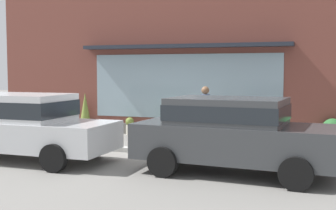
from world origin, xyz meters
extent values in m
plane|color=gray|center=(0.00, 0.00, 0.00)|extent=(60.00, 60.00, 0.00)
cube|color=#B2B2AD|center=(0.00, -0.20, 0.06)|extent=(14.00, 0.24, 0.12)
cube|color=brown|center=(0.00, 3.20, 2.43)|extent=(14.00, 0.36, 4.87)
cube|color=#8CA5B2|center=(0.00, 3.00, 1.65)|extent=(6.37, 0.03, 2.12)
cube|color=#232833|center=(0.00, 2.85, 2.96)|extent=(6.97, 0.56, 0.12)
cube|color=#605E59|center=(0.00, 2.98, 0.18)|extent=(6.77, 0.20, 0.36)
cylinder|color=#4C8C47|center=(0.32, 1.12, 0.03)|extent=(0.34, 0.34, 0.06)
cylinder|color=#4C8C47|center=(0.32, 1.12, 0.41)|extent=(0.23, 0.23, 0.69)
sphere|color=#4C8C47|center=(0.32, 1.12, 0.82)|extent=(0.24, 0.24, 0.24)
cylinder|color=#4C8C47|center=(0.17, 1.12, 0.44)|extent=(0.10, 0.09, 0.09)
cylinder|color=#4C8C47|center=(0.48, 1.12, 0.44)|extent=(0.10, 0.09, 0.09)
cylinder|color=#4C8C47|center=(0.32, 0.97, 0.44)|extent=(0.09, 0.10, 0.09)
cylinder|color=#232328|center=(1.10, 1.44, 0.42)|extent=(0.12, 0.12, 0.85)
cylinder|color=#232328|center=(1.11, 1.61, 0.42)|extent=(0.12, 0.12, 0.85)
cube|color=#475675|center=(1.11, 1.52, 1.17)|extent=(0.22, 0.33, 0.64)
sphere|color=brown|center=(1.11, 1.52, 1.60)|extent=(0.23, 0.23, 0.23)
cylinder|color=#475675|center=(1.10, 1.31, 1.18)|extent=(0.08, 0.08, 0.60)
cylinder|color=#475675|center=(1.12, 1.73, 1.18)|extent=(0.08, 0.08, 0.60)
cube|color=black|center=(1.07, 1.22, 0.90)|extent=(0.11, 0.24, 0.28)
cube|color=#383A3D|center=(2.66, -1.83, 0.69)|extent=(4.38, 2.04, 0.74)
cube|color=#383A3D|center=(2.45, -1.81, 1.31)|extent=(2.46, 1.76, 0.59)
cube|color=#1E2328|center=(2.45, -1.81, 1.31)|extent=(2.50, 1.78, 0.32)
cylinder|color=black|center=(4.05, -1.04, 0.32)|extent=(0.64, 0.23, 0.63)
cylinder|color=black|center=(3.92, -2.81, 0.32)|extent=(0.64, 0.23, 0.63)
cylinder|color=black|center=(1.41, -0.85, 0.32)|extent=(0.64, 0.23, 0.63)
cylinder|color=black|center=(1.28, -2.61, 0.32)|extent=(0.64, 0.23, 0.63)
cube|color=silver|center=(-2.40, -2.06, 0.64)|extent=(4.34, 1.78, 0.66)
cube|color=silver|center=(-2.62, -2.06, 1.27)|extent=(2.39, 1.62, 0.68)
cube|color=#1E2328|center=(-2.62, -2.06, 1.27)|extent=(2.44, 1.64, 0.37)
cylinder|color=black|center=(-1.06, -1.19, 0.31)|extent=(0.62, 0.19, 0.62)
cylinder|color=black|center=(-1.07, -2.96, 0.31)|extent=(0.62, 0.19, 0.62)
cylinder|color=black|center=(-3.73, -1.16, 0.31)|extent=(0.62, 0.19, 0.62)
cylinder|color=#33473D|center=(-3.56, 2.78, 0.19)|extent=(0.41, 0.41, 0.37)
cone|color=olive|center=(-3.56, 2.78, 0.88)|extent=(0.36, 0.36, 1.02)
cylinder|color=#B7B2A3|center=(4.63, 2.78, 0.12)|extent=(0.50, 0.50, 0.24)
sphere|color=#2D6B33|center=(4.63, 2.78, 0.46)|extent=(0.64, 0.64, 0.64)
sphere|color=white|center=(4.55, 2.66, 0.62)|extent=(0.18, 0.18, 0.18)
sphere|color=white|center=(4.52, 2.75, 0.64)|extent=(0.18, 0.18, 0.18)
cylinder|color=#9E6042|center=(-0.58, 2.60, 0.16)|extent=(0.46, 0.46, 0.32)
sphere|color=#2D6B33|center=(-0.58, 2.60, 0.47)|extent=(0.43, 0.43, 0.43)
sphere|color=#B266B7|center=(-0.64, 2.53, 0.53)|extent=(0.10, 0.10, 0.10)
sphere|color=white|center=(-0.63, 2.49, 0.55)|extent=(0.08, 0.08, 0.08)
sphere|color=white|center=(-0.44, 2.60, 0.57)|extent=(0.11, 0.11, 0.11)
cylinder|color=#4C4C51|center=(1.15, 2.42, 0.11)|extent=(0.33, 0.33, 0.22)
sphere|color=#2D6B33|center=(1.15, 2.42, 0.34)|extent=(0.36, 0.36, 0.36)
sphere|color=#E5C64C|center=(1.12, 2.36, 0.40)|extent=(0.08, 0.08, 0.08)
sphere|color=white|center=(1.22, 2.39, 0.45)|extent=(0.08, 0.08, 0.08)
sphere|color=white|center=(1.05, 2.37, 0.45)|extent=(0.07, 0.07, 0.07)
cylinder|color=#B7B2A3|center=(-1.84, 2.76, 0.16)|extent=(0.25, 0.25, 0.33)
sphere|color=olive|center=(-1.84, 2.76, 0.45)|extent=(0.28, 0.28, 0.28)
camera|label=1|loc=(4.35, -11.13, 2.18)|focal=48.15mm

